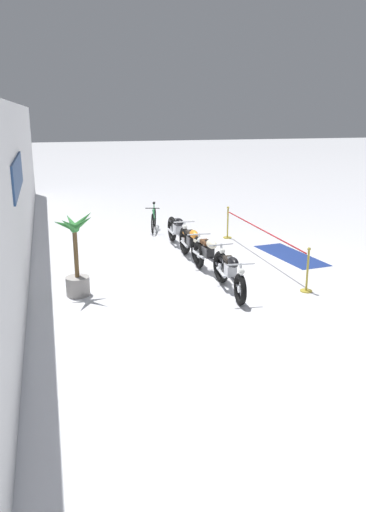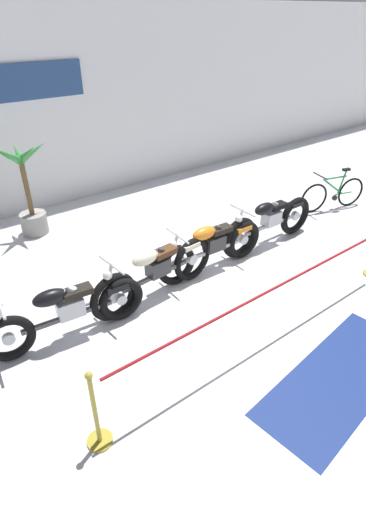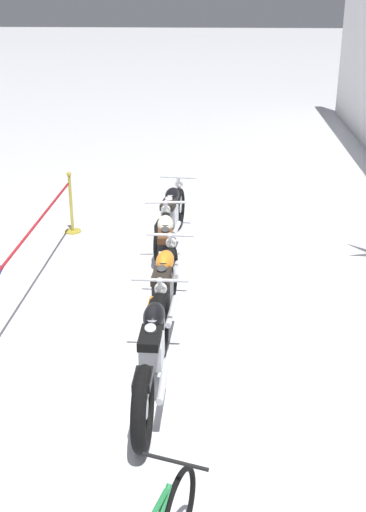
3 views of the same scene
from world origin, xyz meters
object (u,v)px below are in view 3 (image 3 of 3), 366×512
motorcycle_cream_1 (166,251)px  motorcycle_black_3 (153,354)px  motorcycle_orange_2 (164,291)px  stanchion_far_left (47,226)px  motorcycle_black_0 (171,217)px

motorcycle_cream_1 → motorcycle_black_3: size_ratio=1.00×
motorcycle_orange_2 → stanchion_far_left: size_ratio=0.42×
motorcycle_black_0 → motorcycle_cream_1: 1.48m
motorcycle_cream_1 → motorcycle_orange_2: 1.23m
motorcycle_cream_1 → stanchion_far_left: 1.81m
motorcycle_cream_1 → motorcycle_orange_2: motorcycle_cream_1 is taller
motorcycle_black_3 → stanchion_far_left: (-3.09, -1.86, 0.18)m
motorcycle_orange_2 → motorcycle_black_3: size_ratio=0.95×
stanchion_far_left → motorcycle_black_0: bearing=122.6°
stanchion_far_left → motorcycle_black_3: bearing=31.0°
stanchion_far_left → motorcycle_orange_2: bearing=48.6°
motorcycle_cream_1 → motorcycle_black_3: 2.70m
motorcycle_black_0 → motorcycle_black_3: size_ratio=0.97×
motorcycle_cream_1 → motorcycle_black_0: bearing=-178.1°
motorcycle_cream_1 → motorcycle_black_3: bearing=2.2°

